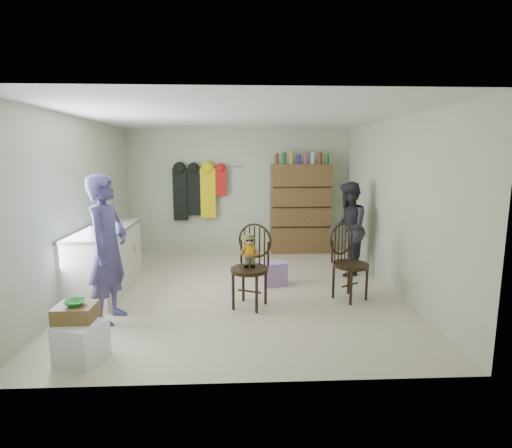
{
  "coord_description": "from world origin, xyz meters",
  "views": [
    {
      "loc": [
        -0.02,
        -5.71,
        1.96
      ],
      "look_at": [
        0.25,
        0.2,
        0.95
      ],
      "focal_mm": 28.0,
      "sensor_mm": 36.0,
      "label": 1
    }
  ],
  "objects_px": {
    "counter": "(105,260)",
    "chair_far": "(348,259)",
    "chair_front": "(251,259)",
    "dresser": "(300,208)"
  },
  "relations": [
    {
      "from": "counter",
      "to": "chair_far",
      "type": "height_order",
      "value": "chair_far"
    },
    {
      "from": "chair_front",
      "to": "dresser",
      "type": "distance_m",
      "value": 3.18
    },
    {
      "from": "chair_far",
      "to": "counter",
      "type": "bearing_deg",
      "value": 140.24
    },
    {
      "from": "counter",
      "to": "dresser",
      "type": "height_order",
      "value": "dresser"
    },
    {
      "from": "chair_front",
      "to": "dresser",
      "type": "height_order",
      "value": "dresser"
    },
    {
      "from": "chair_far",
      "to": "dresser",
      "type": "distance_m",
      "value": 2.78
    },
    {
      "from": "counter",
      "to": "dresser",
      "type": "distance_m",
      "value": 3.96
    },
    {
      "from": "counter",
      "to": "dresser",
      "type": "xyz_separation_m",
      "value": [
        3.2,
        2.3,
        0.44
      ]
    },
    {
      "from": "counter",
      "to": "chair_far",
      "type": "bearing_deg",
      "value": -7.4
    },
    {
      "from": "counter",
      "to": "chair_front",
      "type": "bearing_deg",
      "value": -17.8
    }
  ]
}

